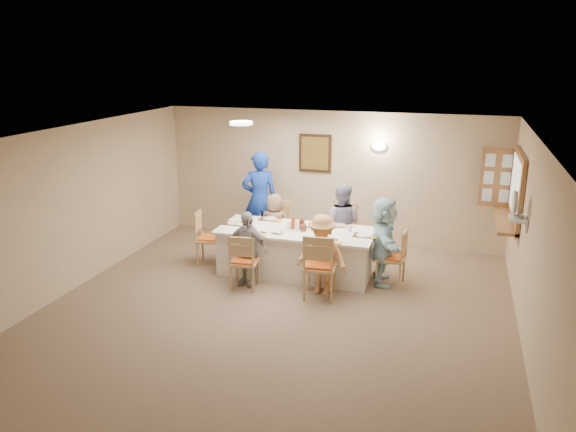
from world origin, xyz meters
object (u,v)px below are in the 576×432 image
(chair_back_right, at_px, (342,233))
(chair_right_end, at_px, (391,257))
(diner_back_right, at_px, (341,224))
(diner_front_right, at_px, (322,255))
(chair_front_right, at_px, (320,265))
(diner_right_end, at_px, (383,241))
(caregiver, at_px, (260,199))
(chair_back_left, at_px, (277,228))
(desk_fan, at_px, (517,208))
(diner_front_left, at_px, (247,248))
(chair_left_end, at_px, (210,238))
(chair_front_left, at_px, (245,260))
(diner_back_left, at_px, (275,225))
(dining_table, at_px, (296,251))
(condiment_ketchup, at_px, (293,222))
(serving_hatch, at_px, (517,189))

(chair_back_right, relative_size, chair_right_end, 1.12)
(diner_back_right, relative_size, diner_front_right, 1.13)
(chair_front_right, xyz_separation_m, diner_right_end, (0.82, 0.80, 0.19))
(caregiver, bearing_deg, chair_back_left, 115.39)
(desk_fan, relative_size, diner_front_left, 0.25)
(desk_fan, xyz_separation_m, diner_back_right, (-2.63, 1.27, -0.84))
(chair_left_end, xyz_separation_m, caregiver, (0.50, 1.15, 0.44))
(desk_fan, distance_m, caregiver, 4.67)
(chair_front_left, xyz_separation_m, diner_back_left, (0.00, 1.48, 0.13))
(diner_back_left, bearing_deg, dining_table, 130.09)
(diner_back_left, bearing_deg, diner_front_right, 130.09)
(chair_front_right, bearing_deg, caregiver, -55.21)
(chair_front_left, bearing_deg, diner_back_left, -96.71)
(chair_left_end, bearing_deg, chair_front_left, -142.07)
(chair_front_right, bearing_deg, diner_front_right, -95.44)
(diner_front_left, bearing_deg, dining_table, 57.66)
(condiment_ketchup, bearing_deg, dining_table, -22.56)
(desk_fan, bearing_deg, caregiver, 157.87)
(dining_table, distance_m, diner_back_right, 0.96)
(chair_back_right, distance_m, condiment_ketchup, 1.08)
(diner_front_left, distance_m, caregiver, 1.91)
(chair_back_left, bearing_deg, serving_hatch, -3.24)
(diner_back_right, bearing_deg, caregiver, -14.87)
(chair_back_left, distance_m, diner_front_left, 1.48)
(diner_back_left, xyz_separation_m, diner_front_left, (0.00, -1.36, 0.02))
(serving_hatch, distance_m, chair_back_left, 4.07)
(chair_back_right, distance_m, diner_back_left, 1.21)
(chair_back_right, height_order, chair_right_end, chair_back_right)
(diner_front_left, bearing_deg, condiment_ketchup, 61.55)
(diner_right_end, bearing_deg, chair_right_end, -101.71)
(serving_hatch, height_order, diner_back_left, serving_hatch)
(chair_left_end, distance_m, condiment_ketchup, 1.55)
(chair_front_left, bearing_deg, serving_hatch, -165.14)
(chair_back_left, height_order, diner_front_right, diner_front_right)
(chair_back_right, bearing_deg, caregiver, 170.77)
(serving_hatch, bearing_deg, diner_front_left, -159.95)
(chair_back_left, distance_m, chair_front_left, 1.60)
(diner_right_end, height_order, condiment_ketchup, diner_right_end)
(diner_front_right, bearing_deg, dining_table, 142.13)
(diner_back_left, height_order, condiment_ketchup, diner_back_left)
(chair_back_left, relative_size, chair_front_left, 1.07)
(chair_back_left, bearing_deg, desk_fan, -22.59)
(diner_front_right, height_order, diner_right_end, diner_right_end)
(desk_fan, xyz_separation_m, diner_front_right, (-2.63, -0.09, -0.93))
(diner_back_right, height_order, diner_right_end, diner_back_right)
(diner_back_right, xyz_separation_m, caregiver, (-1.65, 0.47, 0.19))
(diner_back_right, xyz_separation_m, diner_right_end, (0.82, -0.68, -0.00))
(desk_fan, relative_size, dining_table, 0.12)
(diner_front_left, bearing_deg, diner_right_end, 27.68)
(diner_back_left, distance_m, caregiver, 0.73)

